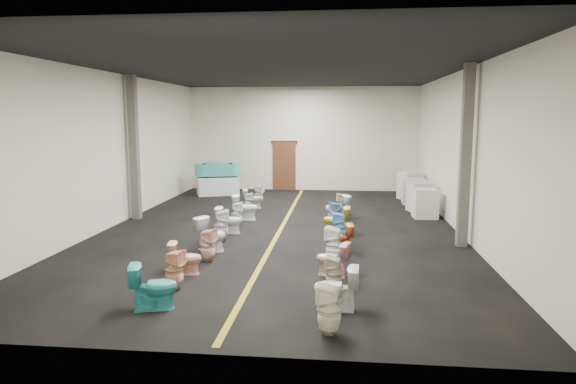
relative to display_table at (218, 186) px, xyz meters
name	(u,v)px	position (x,y,z in m)	size (l,w,h in m)	color
floor	(281,229)	(3.37, -6.17, -0.37)	(16.00, 16.00, 0.00)	black
ceiling	(281,70)	(3.37, -6.17, 4.13)	(16.00, 16.00, 0.00)	black
wall_back	(303,139)	(3.37, 1.83, 1.88)	(10.00, 10.00, 0.00)	beige
wall_front	(208,192)	(3.37, -14.17, 1.88)	(10.00, 10.00, 0.00)	beige
wall_left	(112,150)	(-1.63, -6.17, 1.88)	(16.00, 16.00, 0.00)	beige
wall_right	(462,152)	(8.37, -6.17, 1.88)	(16.00, 16.00, 0.00)	beige
aisle_stripe	(281,228)	(3.37, -6.17, -0.37)	(0.12, 15.60, 0.01)	#9C8316
back_door	(284,166)	(2.57, 1.77, 0.68)	(1.00, 0.10, 2.10)	#562D19
door_frame	(284,142)	(2.57, 1.78, 1.75)	(1.15, 0.08, 0.10)	#331C11
column_left	(134,148)	(-1.38, -5.17, 1.88)	(0.25, 0.25, 4.50)	#59544C
column_right	(466,156)	(8.12, -7.67, 1.88)	(0.25, 0.25, 4.50)	#59544C
display_table	(218,186)	(0.00, 0.00, 0.00)	(1.66, 0.83, 0.74)	silver
bathtub	(218,169)	(0.00, 0.00, 0.70)	(1.82, 0.97, 0.55)	teal
appliance_crate_a	(425,203)	(7.77, -4.09, 0.10)	(0.73, 0.73, 0.94)	silver
appliance_crate_b	(420,197)	(7.77, -2.95, 0.13)	(0.73, 0.73, 1.01)	beige
appliance_crate_c	(414,191)	(7.77, -1.37, 0.10)	(0.82, 0.82, 0.93)	beige
appliance_crate_d	(410,186)	(7.77, -0.31, 0.17)	(0.75, 0.75, 1.08)	silver
toilet_left_0	(154,286)	(1.99, -12.63, 0.03)	(0.44, 0.78, 0.79)	teal
toilet_left_1	(174,270)	(2.01, -11.63, 0.01)	(0.34, 0.35, 0.76)	#F8B68D
toilet_left_2	(185,258)	(1.93, -10.69, -0.03)	(0.38, 0.67, 0.68)	#FFB696
toilet_left_3	(208,245)	(2.15, -9.73, 0.01)	(0.34, 0.35, 0.75)	beige
toilet_left_4	(211,234)	(1.98, -8.75, 0.03)	(0.45, 0.78, 0.80)	silver
toilet_left_5	(221,225)	(2.00, -7.84, 0.05)	(0.38, 0.38, 0.84)	silver
toilet_left_6	(229,220)	(2.00, -6.90, 0.00)	(0.41, 0.72, 0.73)	white
toilet_left_7	(237,214)	(2.03, -5.95, -0.01)	(0.32, 0.33, 0.72)	white
toilet_left_8	(245,207)	(2.10, -5.00, 0.03)	(0.44, 0.78, 0.79)	white
toilet_left_9	(248,203)	(1.99, -3.93, -0.02)	(0.31, 0.32, 0.70)	silver
toilet_left_10	(253,199)	(1.99, -3.01, -0.02)	(0.40, 0.69, 0.71)	silver
toilet_left_11	(259,195)	(2.06, -2.13, -0.01)	(0.32, 0.33, 0.72)	white
toilet_right_0	(329,310)	(4.95, -13.36, 0.02)	(0.35, 0.36, 0.78)	#ECE4C3
toilet_right_1	(336,288)	(5.04, -12.35, 0.01)	(0.43, 0.75, 0.76)	white
toilet_right_2	(334,274)	(4.99, -11.43, -0.03)	(0.31, 0.31, 0.68)	beige
toilet_right_3	(333,259)	(4.95, -10.46, -0.02)	(0.39, 0.69, 0.70)	#EFA9AE
toilet_right_4	(334,245)	(4.96, -9.54, 0.04)	(0.37, 0.38, 0.83)	white
toilet_right_5	(339,238)	(5.06, -8.58, -0.03)	(0.38, 0.67, 0.68)	orange
toilet_right_6	(339,227)	(5.07, -7.60, 0.02)	(0.35, 0.36, 0.78)	#78B6F0
toilet_right_7	(337,220)	(4.99, -6.58, 0.01)	(0.42, 0.74, 0.75)	gold
toilet_right_8	(336,214)	(4.95, -5.74, 0.00)	(0.33, 0.34, 0.74)	#69A8D5
toilet_right_9	(337,208)	(4.99, -4.75, 0.02)	(0.44, 0.77, 0.79)	silver
toilet_right_10	(342,204)	(5.12, -3.74, -0.02)	(0.32, 0.32, 0.70)	beige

